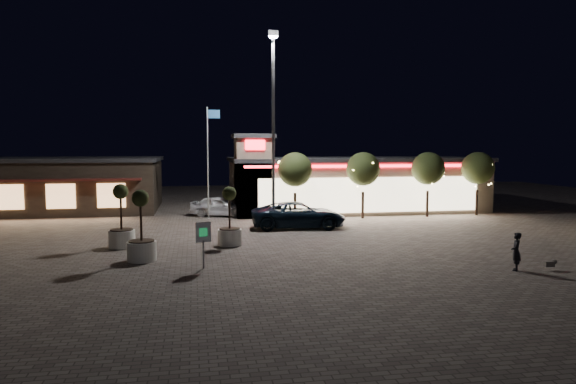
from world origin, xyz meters
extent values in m
plane|color=#695E55|center=(0.00, 0.00, 0.00)|extent=(90.00, 90.00, 0.00)
cube|color=gray|center=(10.00, 16.00, 2.00)|extent=(20.00, 8.00, 4.00)
cube|color=#262628|center=(10.00, 16.00, 4.15)|extent=(20.40, 8.40, 0.30)
cube|color=beige|center=(10.00, 11.95, 1.60)|extent=(17.00, 0.12, 2.60)
cube|color=red|center=(10.00, 11.92, 3.75)|extent=(19.00, 0.10, 0.18)
cube|color=gray|center=(1.30, 13.30, 2.90)|extent=(2.60, 2.60, 5.80)
cube|color=#262628|center=(1.30, 13.30, 5.95)|extent=(3.00, 3.00, 0.30)
cube|color=red|center=(1.30, 11.95, 5.30)|extent=(1.40, 0.10, 0.70)
cube|color=#382D23|center=(-14.00, 20.00, 2.00)|extent=(16.00, 10.00, 4.00)
cube|color=#262628|center=(-14.00, 20.00, 4.15)|extent=(16.40, 10.40, 0.30)
cube|color=#591E19|center=(-14.00, 14.60, 2.80)|extent=(14.40, 0.80, 0.15)
cube|color=#F5B06E|center=(-16.00, 14.95, 1.60)|extent=(2.00, 0.12, 1.80)
cube|color=#F5B06E|center=(-12.50, 14.95, 1.60)|extent=(2.00, 0.12, 1.80)
cube|color=#F5B06E|center=(-9.00, 14.95, 1.60)|extent=(2.00, 0.12, 1.80)
cylinder|color=gray|center=(2.00, 8.00, 6.00)|extent=(0.20, 0.20, 12.00)
cube|color=gray|center=(2.00, 8.00, 12.20)|extent=(0.60, 0.40, 0.35)
cube|color=white|center=(2.00, 8.00, 12.00)|extent=(0.45, 0.30, 0.08)
cylinder|color=white|center=(-2.00, 13.00, 4.00)|extent=(0.10, 0.10, 8.00)
cube|color=#285C94|center=(-1.55, 13.00, 7.50)|extent=(0.90, 0.04, 0.60)
cylinder|color=#332319|center=(4.00, 11.00, 0.96)|extent=(0.20, 0.20, 1.92)
sphere|color=#2D3819|center=(4.00, 11.00, 3.58)|extent=(2.42, 2.42, 2.42)
cylinder|color=#332319|center=(9.00, 11.00, 0.96)|extent=(0.20, 0.20, 1.92)
sphere|color=#2D3819|center=(9.00, 11.00, 3.58)|extent=(2.42, 2.42, 2.42)
cylinder|color=#332319|center=(14.00, 11.00, 0.96)|extent=(0.20, 0.20, 1.92)
sphere|color=#2D3819|center=(14.00, 11.00, 3.58)|extent=(2.42, 2.42, 2.42)
cylinder|color=#332319|center=(18.00, 11.00, 0.96)|extent=(0.20, 0.20, 1.92)
sphere|color=#2D3819|center=(18.00, 11.00, 3.58)|extent=(2.42, 2.42, 2.42)
imported|color=black|center=(3.53, 7.45, 0.83)|extent=(6.17, 3.13, 1.67)
imported|color=white|center=(-1.13, 14.00, 0.75)|extent=(4.73, 3.18, 1.50)
imported|color=black|center=(10.18, -5.31, 0.80)|extent=(0.65, 0.70, 1.60)
cube|color=#59514C|center=(11.57, -5.56, 0.27)|extent=(0.42, 0.17, 0.22)
sphere|color=#59514C|center=(11.81, -5.56, 0.36)|extent=(0.20, 0.20, 0.20)
cylinder|color=white|center=(-6.69, 2.81, 0.44)|extent=(1.33, 1.33, 0.89)
cylinder|color=black|center=(-6.69, 2.81, 0.91)|extent=(1.15, 1.15, 0.07)
cylinder|color=#332319|center=(-6.69, 2.81, 1.94)|extent=(0.11, 0.11, 2.00)
sphere|color=#2D3819|center=(-6.69, 2.81, 2.89)|extent=(0.78, 0.78, 0.78)
cylinder|color=white|center=(-5.37, -0.59, 0.44)|extent=(1.32, 1.32, 0.88)
cylinder|color=black|center=(-5.37, -0.59, 0.90)|extent=(1.14, 1.14, 0.07)
cylinder|color=#332319|center=(-5.37, -0.59, 1.92)|extent=(0.11, 0.11, 1.97)
sphere|color=#2D3819|center=(-5.37, -0.59, 2.85)|extent=(0.77, 0.77, 0.77)
cylinder|color=white|center=(-1.19, 2.44, 0.42)|extent=(1.26, 1.26, 0.84)
cylinder|color=black|center=(-1.19, 2.44, 0.86)|extent=(1.09, 1.09, 0.06)
cylinder|color=#332319|center=(-1.19, 2.44, 1.83)|extent=(0.10, 0.10, 1.89)
sphere|color=#2D3819|center=(-1.19, 2.44, 2.72)|extent=(0.73, 0.73, 0.73)
cylinder|color=gray|center=(-2.64, -2.60, 0.60)|extent=(0.08, 0.08, 1.21)
cube|color=white|center=(-2.64, -2.60, 1.56)|extent=(0.65, 0.20, 0.85)
cube|color=#189245|center=(-2.64, -2.64, 1.56)|extent=(0.35, 0.10, 0.35)
camera|label=1|loc=(-2.97, -24.31, 5.13)|focal=32.00mm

